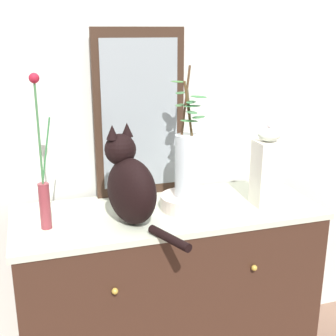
# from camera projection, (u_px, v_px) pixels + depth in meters

# --- Properties ---
(wall_back) EXTENTS (4.40, 0.08, 2.60)m
(wall_back) POSITION_uv_depth(u_px,v_px,m) (147.00, 88.00, 2.04)
(wall_back) COLOR silver
(wall_back) RESTS_ON ground_plane
(sideboard) EXTENTS (1.26, 0.50, 0.84)m
(sideboard) POSITION_uv_depth(u_px,v_px,m) (168.00, 297.00, 2.01)
(sideboard) COLOR #3A2318
(sideboard) RESTS_ON ground_plane
(mirror_leaning) EXTENTS (0.39, 0.03, 0.72)m
(mirror_leaning) POSITION_uv_depth(u_px,v_px,m) (139.00, 114.00, 1.96)
(mirror_leaning) COLOR #362318
(mirror_leaning) RESTS_ON sideboard
(cat_sitting) EXTENTS (0.26, 0.45, 0.38)m
(cat_sitting) POSITION_uv_depth(u_px,v_px,m) (130.00, 184.00, 1.72)
(cat_sitting) COLOR black
(cat_sitting) RESTS_ON sideboard
(vase_slim_green) EXTENTS (0.06, 0.04, 0.57)m
(vase_slim_green) POSITION_uv_depth(u_px,v_px,m) (43.00, 186.00, 1.66)
(vase_slim_green) COLOR brown
(vase_slim_green) RESTS_ON sideboard
(bowl_porcelain) EXTENTS (0.22, 0.22, 0.06)m
(bowl_porcelain) POSITION_uv_depth(u_px,v_px,m) (186.00, 202.00, 1.89)
(bowl_porcelain) COLOR silver
(bowl_porcelain) RESTS_ON sideboard
(vase_glass_clear) EXTENTS (0.12, 0.22, 0.53)m
(vase_glass_clear) POSITION_uv_depth(u_px,v_px,m) (187.00, 162.00, 1.84)
(vase_glass_clear) COLOR silver
(vase_glass_clear) RESTS_ON bowl_porcelain
(jar_lidded_porcelain) EXTENTS (0.10, 0.10, 0.36)m
(jar_lidded_porcelain) POSITION_uv_depth(u_px,v_px,m) (267.00, 168.00, 1.90)
(jar_lidded_porcelain) COLOR white
(jar_lidded_porcelain) RESTS_ON sideboard
(candle_pillar) EXTENTS (0.05, 0.05, 0.10)m
(candle_pillar) POSITION_uv_depth(u_px,v_px,m) (273.00, 183.00, 2.08)
(candle_pillar) COLOR beige
(candle_pillar) RESTS_ON sideboard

